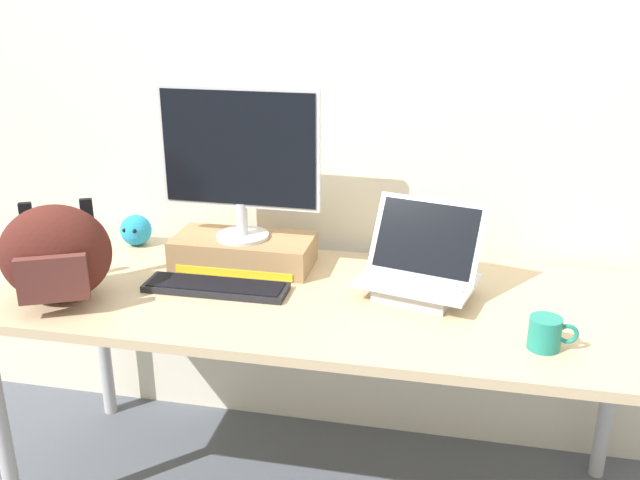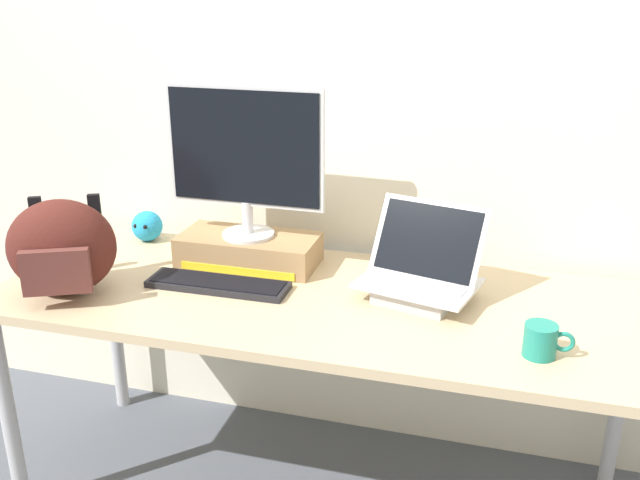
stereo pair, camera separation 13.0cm
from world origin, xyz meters
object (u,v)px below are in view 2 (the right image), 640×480
object	(u,v)px
messenger_backpack	(62,248)
plush_toy	(147,226)
coffee_mug	(541,340)
cell_phone	(76,257)
external_keyboard	(218,284)
desktop_monitor	(245,156)
toner_box_yellow	(249,250)
open_laptop	(420,280)

from	to	relation	value
messenger_backpack	plush_toy	distance (m)	0.48
coffee_mug	cell_phone	xyz separation A→B (m)	(-1.51, 0.25, -0.04)
coffee_mug	plush_toy	distance (m)	1.45
coffee_mug	plush_toy	size ratio (longest dim) A/B	1.14
external_keyboard	cell_phone	xyz separation A→B (m)	(-0.56, 0.09, -0.01)
desktop_monitor	messenger_backpack	bearing A→B (deg)	-140.04
coffee_mug	messenger_backpack	bearing A→B (deg)	179.76
plush_toy	toner_box_yellow	bearing A→B (deg)	-13.80
open_laptop	coffee_mug	world-z (taller)	open_laptop
external_keyboard	cell_phone	distance (m)	0.57
coffee_mug	plush_toy	xyz separation A→B (m)	(-1.37, 0.48, 0.01)
desktop_monitor	coffee_mug	bearing A→B (deg)	-21.06
open_laptop	external_keyboard	world-z (taller)	open_laptop
open_laptop	coffee_mug	xyz separation A→B (m)	(0.35, -0.26, -0.01)
toner_box_yellow	plush_toy	xyz separation A→B (m)	(-0.43, 0.11, 0.01)
desktop_monitor	external_keyboard	xyz separation A→B (m)	(-0.02, -0.21, -0.36)
open_laptop	external_keyboard	size ratio (longest dim) A/B	0.87
external_keyboard	plush_toy	size ratio (longest dim) A/B	4.00
messenger_backpack	plush_toy	size ratio (longest dim) A/B	3.39
external_keyboard	cell_phone	world-z (taller)	external_keyboard
toner_box_yellow	coffee_mug	bearing A→B (deg)	-21.82
external_keyboard	open_laptop	bearing A→B (deg)	8.63
toner_box_yellow	messenger_backpack	world-z (taller)	messenger_backpack
open_laptop	plush_toy	xyz separation A→B (m)	(-1.02, 0.22, -0.00)
open_laptop	coffee_mug	distance (m)	0.43
external_keyboard	messenger_backpack	xyz separation A→B (m)	(-0.43, -0.16, 0.14)
desktop_monitor	open_laptop	world-z (taller)	desktop_monitor
desktop_monitor	messenger_backpack	xyz separation A→B (m)	(-0.45, -0.37, -0.22)
toner_box_yellow	cell_phone	world-z (taller)	toner_box_yellow
desktop_monitor	plush_toy	world-z (taller)	desktop_monitor
external_keyboard	messenger_backpack	world-z (taller)	messenger_backpack
desktop_monitor	open_laptop	bearing A→B (deg)	-10.15
external_keyboard	coffee_mug	size ratio (longest dim) A/B	3.51
toner_box_yellow	external_keyboard	bearing A→B (deg)	-95.98
open_laptop	messenger_backpack	world-z (taller)	messenger_backpack
messenger_backpack	coffee_mug	xyz separation A→B (m)	(1.38, -0.01, -0.10)
toner_box_yellow	cell_phone	bearing A→B (deg)	-168.18
open_laptop	coffee_mug	bearing A→B (deg)	-22.87
open_laptop	toner_box_yellow	bearing A→B (deg)	-176.90
external_keyboard	messenger_backpack	size ratio (longest dim) A/B	1.18
external_keyboard	cell_phone	size ratio (longest dim) A/B	2.83
coffee_mug	external_keyboard	bearing A→B (deg)	170.27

